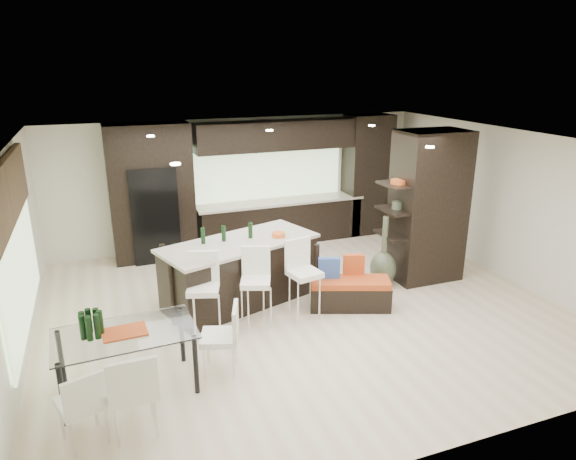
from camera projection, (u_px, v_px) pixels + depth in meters
name	position (u px, v px, depth m)	size (l,w,h in m)	color
ground	(301.00, 308.00, 8.33)	(8.00, 8.00, 0.00)	beige
back_wall	(240.00, 182.00, 11.02)	(8.00, 0.02, 2.70)	silver
left_wall	(13.00, 263.00, 6.56)	(0.02, 7.00, 2.70)	silver
right_wall	(507.00, 205.00, 9.25)	(0.02, 7.00, 2.70)	silver
ceiling	(303.00, 141.00, 7.48)	(8.00, 7.00, 0.02)	white
window_left	(18.00, 258.00, 6.75)	(0.04, 3.20, 1.90)	#B2D199
window_back	(267.00, 171.00, 11.12)	(3.40, 0.04, 1.20)	#B2D199
stone_accent	(9.00, 191.00, 6.48)	(0.08, 3.00, 0.80)	brown
ceiling_spots	(296.00, 140.00, 7.71)	(4.00, 3.00, 0.02)	white
back_cabinetry	(267.00, 183.00, 10.89)	(6.80, 0.68, 2.70)	black
refrigerator	(154.00, 213.00, 10.16)	(0.90, 0.68, 1.90)	black
partition_column	(428.00, 207.00, 9.13)	(1.20, 0.80, 2.70)	black
kitchen_island	(240.00, 272.00, 8.40)	(2.55, 1.09, 1.06)	black
stool_left	(204.00, 303.00, 7.38)	(0.44, 0.44, 0.99)	white
stool_mid	(256.00, 296.00, 7.65)	(0.43, 0.43, 0.97)	white
stool_right	(304.00, 287.00, 7.90)	(0.44, 0.44, 1.00)	white
bench	(350.00, 293.00, 8.28)	(1.28, 0.49, 0.49)	black
floor_vase	(384.00, 252.00, 8.98)	(0.47, 0.47, 1.28)	#444E38
dining_table	(128.00, 362.00, 6.13)	(1.62, 0.91, 0.78)	white
chair_near	(133.00, 394.00, 5.41)	(0.50, 0.50, 0.93)	white
chair_far	(82.00, 408.00, 5.28)	(0.44, 0.44, 0.82)	white
chair_end	(220.00, 342.00, 6.50)	(0.46, 0.46, 0.85)	white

